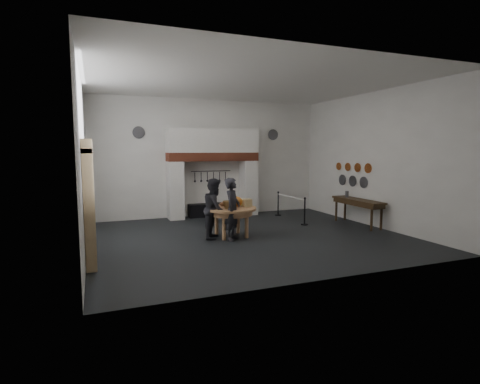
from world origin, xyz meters
name	(u,v)px	position (x,y,z in m)	size (l,w,h in m)	color
floor	(250,236)	(0.00, 0.00, 0.00)	(9.00, 8.00, 0.02)	black
ceiling	(250,82)	(0.00, 0.00, 4.50)	(9.00, 8.00, 0.02)	silver
wall_back	(210,158)	(0.00, 4.00, 2.25)	(9.00, 0.02, 4.50)	white
wall_front	(330,167)	(0.00, -4.00, 2.25)	(9.00, 0.02, 4.50)	white
wall_left	(83,163)	(-4.50, 0.00, 2.25)	(0.02, 8.00, 4.50)	white
wall_right	(373,160)	(4.50, 0.00, 2.25)	(0.02, 8.00, 4.50)	white
chimney_pier_left	(175,190)	(-1.48, 3.65, 1.07)	(0.55, 0.70, 2.15)	silver
chimney_pier_right	(248,188)	(1.48, 3.65, 1.07)	(0.55, 0.70, 2.15)	silver
hearth_brick_band	(213,157)	(0.00, 3.65, 2.31)	(3.50, 0.72, 0.32)	#9E442B
chimney_hood	(213,141)	(0.00, 3.65, 2.92)	(3.50, 0.70, 0.90)	silver
iron_range	(213,210)	(0.00, 3.72, 0.25)	(1.90, 0.45, 0.50)	black
utensil_rail	(211,171)	(0.00, 3.92, 1.75)	(0.02, 0.02, 1.60)	black
door_recess	(85,208)	(-4.47, -1.00, 1.25)	(0.04, 1.10, 2.50)	black
door_jamb_near	(89,211)	(-4.38, -1.70, 1.30)	(0.22, 0.30, 2.60)	tan
door_jamb_far	(90,202)	(-4.38, -0.30, 1.30)	(0.22, 0.30, 2.60)	tan
door_lintel	(87,146)	(-4.38, -1.00, 2.65)	(0.22, 1.70, 0.30)	tan
wall_plaque	(87,186)	(-4.45, 0.80, 1.60)	(0.05, 0.34, 0.44)	gold
work_table	(231,209)	(-0.50, 0.21, 0.84)	(1.48, 1.48, 0.07)	#B47A55
pumpkin	(236,202)	(-0.30, 0.31, 1.03)	(0.36, 0.36, 0.31)	#C5671B
cheese_block_big	(248,203)	(0.00, 0.16, 0.99)	(0.22, 0.22, 0.24)	#CFB57B
cheese_block_small	(243,202)	(-0.02, 0.46, 0.97)	(0.18, 0.18, 0.20)	#E2DB87
wicker_basket	(228,205)	(-0.65, 0.06, 0.98)	(0.32, 0.32, 0.22)	olive
bread_loaf	(224,204)	(-0.60, 0.56, 0.94)	(0.31, 0.18, 0.13)	#975635
visitor_near	(232,209)	(-0.62, -0.21, 0.89)	(0.65, 0.43, 1.79)	black
visitor_far	(215,208)	(-1.02, 0.19, 0.88)	(0.85, 0.66, 1.76)	black
side_table	(358,200)	(4.10, 0.23, 0.87)	(0.55, 2.20, 0.06)	#382614
pewter_jug	(347,194)	(4.10, 0.83, 1.01)	(0.12, 0.12, 0.22)	#505156
copper_pan_a	(368,168)	(4.46, 0.20, 1.95)	(0.34, 0.34, 0.03)	#C6662D
copper_pan_b	(358,168)	(4.46, 0.75, 1.95)	(0.32, 0.32, 0.03)	#C6662D
copper_pan_c	(348,167)	(4.46, 1.30, 1.95)	(0.30, 0.30, 0.03)	#C6662D
copper_pan_d	(339,166)	(4.46, 1.85, 1.95)	(0.28, 0.28, 0.03)	#C6662D
pewter_plate_left	(364,182)	(4.46, 0.40, 1.45)	(0.40, 0.40, 0.03)	#4C4C51
pewter_plate_mid	(353,181)	(4.46, 1.00, 1.45)	(0.40, 0.40, 0.03)	#4C4C51
pewter_plate_right	(342,180)	(4.46, 1.60, 1.45)	(0.40, 0.40, 0.03)	#4C4C51
pewter_plate_back_left	(139,132)	(-2.70, 3.96, 3.20)	(0.44, 0.44, 0.03)	#4C4C51
pewter_plate_back_right	(273,135)	(2.70, 3.96, 3.20)	(0.44, 0.44, 0.03)	#4C4C51
barrier_post_near	(305,212)	(2.45, 0.93, 0.45)	(0.05, 0.05, 0.90)	black
barrier_post_far	(278,204)	(2.45, 2.93, 0.45)	(0.05, 0.05, 0.90)	black
barrier_rope	(291,197)	(2.45, 1.93, 0.85)	(0.04, 0.04, 2.00)	silver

